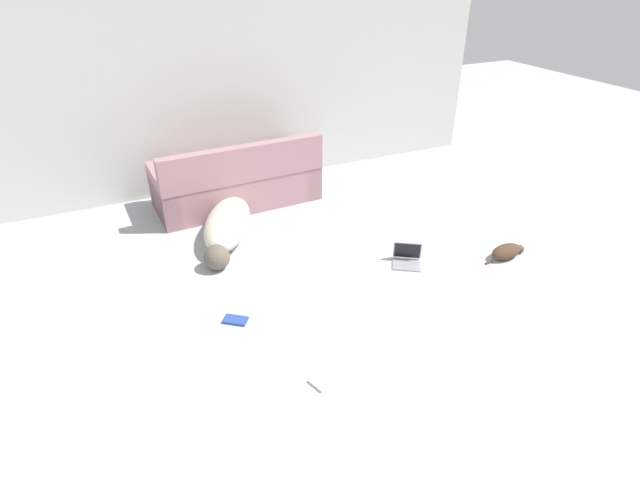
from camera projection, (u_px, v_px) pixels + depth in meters
ground_plane at (445, 405)px, 3.62m from camera, size 20.00×20.00×0.00m
wall_back at (241, 81)px, 6.50m from camera, size 7.19×0.06×2.77m
couch at (237, 183)px, 6.40m from camera, size 2.08×0.98×0.88m
dog at (227, 226)px, 5.64m from camera, size 0.96×1.62×0.34m
cat at (507, 251)px, 5.34m from camera, size 0.55×0.22×0.15m
laptop_open at (407, 256)px, 5.25m from camera, size 0.39×0.38×0.22m
book_blue at (235, 320)px, 4.44m from camera, size 0.24×0.22×0.02m
book_cream at (326, 379)px, 3.83m from camera, size 0.27×0.22×0.02m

